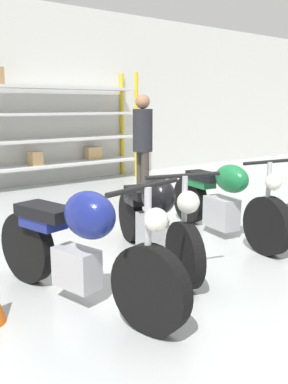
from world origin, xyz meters
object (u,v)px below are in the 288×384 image
at_px(motorcycle_blue, 80,245).
at_px(motorcycle_green, 224,200).
at_px(motorcycle_black, 154,218).
at_px(person_browsing, 143,140).
at_px(shelving_rack, 40,128).

bearing_deg(motorcycle_blue, motorcycle_green, 90.27).
relative_size(motorcycle_blue, motorcycle_green, 0.98).
distance_m(motorcycle_black, motorcycle_green, 1.24).
bearing_deg(motorcycle_black, motorcycle_blue, -53.66).
xyz_separation_m(motorcycle_green, person_browsing, (0.33, 2.07, 0.60)).
bearing_deg(motorcycle_blue, person_browsing, 121.90).
relative_size(shelving_rack, motorcycle_blue, 2.12).
xyz_separation_m(motorcycle_blue, motorcycle_black, (1.08, 0.38, -0.03)).
bearing_deg(person_browsing, motorcycle_blue, 56.54).
relative_size(shelving_rack, person_browsing, 2.48).
bearing_deg(motorcycle_blue, motorcycle_black, 96.87).
height_order(motorcycle_blue, motorcycle_green, motorcycle_blue).
bearing_deg(motorcycle_black, shelving_rack, -174.00).
xyz_separation_m(motorcycle_black, motorcycle_green, (1.23, 0.15, -0.01)).
height_order(motorcycle_blue, person_browsing, person_browsing).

